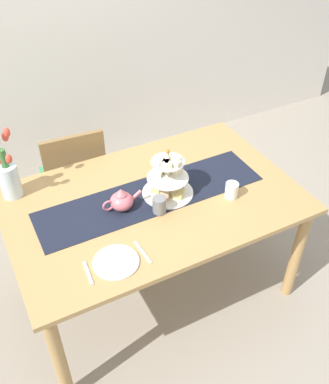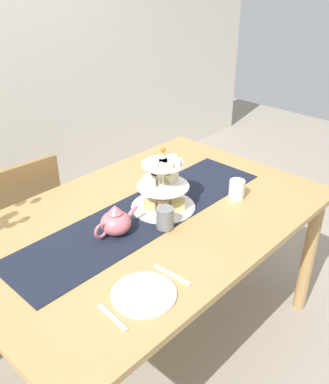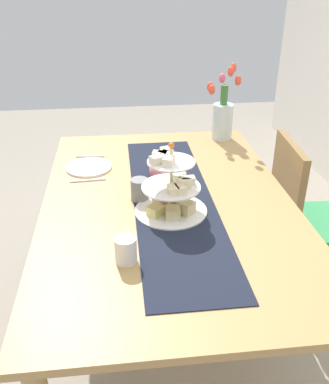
{
  "view_description": "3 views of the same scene",
  "coord_description": "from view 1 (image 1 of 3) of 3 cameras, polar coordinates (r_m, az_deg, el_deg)",
  "views": [
    {
      "loc": [
        -0.82,
        -1.72,
        2.4
      ],
      "look_at": [
        0.07,
        -0.01,
        0.8
      ],
      "focal_mm": 40.45,
      "sensor_mm": 36.0,
      "label": 1
    },
    {
      "loc": [
        -1.15,
        -1.17,
        1.81
      ],
      "look_at": [
        0.07,
        -0.03,
        0.89
      ],
      "focal_mm": 39.79,
      "sensor_mm": 36.0,
      "label": 2
    },
    {
      "loc": [
        1.6,
        -0.2,
        1.68
      ],
      "look_at": [
        0.09,
        -0.03,
        0.87
      ],
      "focal_mm": 39.73,
      "sensor_mm": 36.0,
      "label": 3
    }
  ],
  "objects": [
    {
      "name": "ground_plane",
      "position": [
        3.06,
        -1.27,
        -11.98
      ],
      "size": [
        8.0,
        8.0,
        0.0
      ],
      "primitive_type": "plane",
      "color": "gray"
    },
    {
      "name": "room_wall_rear",
      "position": [
        3.63,
        -14.03,
        20.87
      ],
      "size": [
        6.0,
        0.08,
        2.6
      ],
      "primitive_type": "cube",
      "color": "silver",
      "rests_on": "ground_plane"
    },
    {
      "name": "dining_table",
      "position": [
        2.57,
        -1.48,
        -2.49
      ],
      "size": [
        1.67,
        1.08,
        0.78
      ],
      "color": "tan",
      "rests_on": "ground_plane"
    },
    {
      "name": "chair_left",
      "position": [
        3.18,
        -11.76,
        1.99
      ],
      "size": [
        0.45,
        0.45,
        0.91
      ],
      "color": "olive",
      "rests_on": "ground_plane"
    },
    {
      "name": "table_runner",
      "position": [
        2.52,
        -1.74,
        -0.5
      ],
      "size": [
        1.35,
        0.34,
        0.0
      ],
      "primitive_type": "cube",
      "color": "black",
      "rests_on": "dining_table"
    },
    {
      "name": "tiered_cake_stand",
      "position": [
        2.47,
        0.52,
        1.64
      ],
      "size": [
        0.3,
        0.3,
        0.3
      ],
      "color": "beige",
      "rests_on": "table_runner"
    },
    {
      "name": "teapot",
      "position": [
        2.41,
        -5.71,
        -1.13
      ],
      "size": [
        0.24,
        0.13,
        0.14
      ],
      "color": "#D66B75",
      "rests_on": "table_runner"
    },
    {
      "name": "tulip_vase",
      "position": [
        2.59,
        -19.91,
        2.08
      ],
      "size": [
        0.15,
        0.17,
        0.43
      ],
      "color": "silver",
      "rests_on": "dining_table"
    },
    {
      "name": "dinner_plate_left",
      "position": [
        2.16,
        -6.41,
        -9.16
      ],
      "size": [
        0.23,
        0.23,
        0.01
      ],
      "primitive_type": "cylinder",
      "color": "white",
      "rests_on": "dining_table"
    },
    {
      "name": "fork_left",
      "position": [
        2.14,
        -10.06,
        -10.46
      ],
      "size": [
        0.03,
        0.15,
        0.01
      ],
      "primitive_type": "cube",
      "rotation": [
        0.0,
        0.0,
        -0.08
      ],
      "color": "silver",
      "rests_on": "dining_table"
    },
    {
      "name": "knife_left",
      "position": [
        2.2,
        -2.89,
        -7.93
      ],
      "size": [
        0.02,
        0.17,
        0.01
      ],
      "primitive_type": "cube",
      "rotation": [
        0.0,
        0.0,
        0.06
      ],
      "color": "silver",
      "rests_on": "dining_table"
    },
    {
      "name": "mug_grey",
      "position": [
        2.38,
        -0.69,
        -1.7
      ],
      "size": [
        0.08,
        0.08,
        0.09
      ],
      "primitive_type": "cylinder",
      "color": "slate",
      "rests_on": "table_runner"
    },
    {
      "name": "mug_white_text",
      "position": [
        2.51,
        8.84,
        0.23
      ],
      "size": [
        0.08,
        0.08,
        0.09
      ],
      "primitive_type": "cylinder",
      "color": "white",
      "rests_on": "dining_table"
    }
  ]
}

